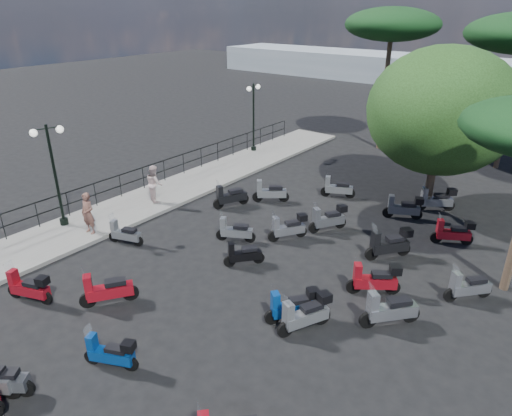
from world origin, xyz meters
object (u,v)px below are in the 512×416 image
Objects in this scene: broadleaf_tree at (442,111)px; scooter_12 at (111,353)px; scooter_3 at (230,197)px; scooter_19 at (305,315)px; scooter_9 at (235,231)px; scooter_14 at (288,228)px; scooter_21 at (389,244)px; scooter_10 at (337,188)px; scooter_7 at (107,290)px; scooter_22 at (436,200)px; scooter_15 at (328,219)px; scooter_27 at (453,233)px; scooter_20 at (389,310)px; lamp_post_1 at (54,170)px; scooter_1 at (29,288)px; scooter_16 at (403,208)px; scooter_2 at (125,234)px; scooter_8 at (243,255)px; scooter_26 at (375,280)px; scooter_4 at (270,192)px; woman at (88,213)px; scooter_13 at (293,306)px; pedestrian_far at (154,183)px; scooter_25 at (468,287)px; pine_2 at (392,25)px; lamp_post_2 at (254,113)px.

scooter_12 is at bearing -100.46° from broadleaf_tree.
scooter_19 is (7.36, -5.29, 0.04)m from scooter_3.
scooter_9 is at bearing -4.42° from scooter_19.
scooter_21 is (3.73, 1.06, 0.05)m from scooter_14.
scooter_14 is at bearing -76.43° from scooter_9.
scooter_10 is 10.14m from scooter_19.
broadleaf_tree reaches higher than scooter_7.
scooter_15 is at bearing 112.54° from scooter_22.
scooter_10 is at bearing 46.16° from scooter_27.
scooter_12 is 7.73m from scooter_20.
lamp_post_1 is 2.75× the size of scooter_7.
lamp_post_1 is at bearing -133.70° from broadleaf_tree.
scooter_1 is 10.98m from scooter_20.
scooter_2 is at bearing 111.50° from scooter_16.
scooter_8 is 0.80× the size of scooter_26.
scooter_20 is 10.42m from broadleaf_tree.
scooter_7 is at bearing 31.36° from scooter_12.
scooter_15 is 0.99× the size of scooter_16.
scooter_7 is at bearing 146.48° from scooter_10.
scooter_4 reaches higher than scooter_27.
scooter_2 is at bearing -10.67° from scooter_7.
scooter_20 is at bearing 167.19° from scooter_15.
scooter_1 reaches higher than scooter_12.
scooter_1 is (2.35, -3.75, -0.51)m from woman.
broadleaf_tree is (8.00, 11.03, 3.94)m from scooter_2.
scooter_10 is at bearing -5.61° from scooter_21.
scooter_7 is at bearing 68.18° from scooter_13.
scooter_13 is 0.97× the size of scooter_27.
scooter_9 is 7.50m from scooter_16.
pedestrian_far is 12.81m from scooter_22.
scooter_22 is (2.86, 4.70, 0.02)m from scooter_15.
scooter_21 is 1.07× the size of scooter_27.
scooter_22 is (5.28, 7.76, 0.09)m from scooter_9.
scooter_7 is at bearing 80.12° from scooter_25.
scooter_12 is (0.52, -5.97, 0.04)m from scooter_8.
pine_2 is (-0.84, 15.40, 6.99)m from scooter_9.
lamp_post_2 is 2.51× the size of scooter_3.
scooter_12 is (1.91, -7.15, 0.01)m from scooter_9.
scooter_14 is at bearing -80.29° from pine_2.
lamp_post_2 reaches higher than scooter_22.
scooter_26 is at bearing 32.67° from lamp_post_1.
scooter_10 is (2.23, 2.44, -0.02)m from scooter_4.
scooter_15 is at bearing -64.12° from scooter_8.
scooter_1 is 9.38m from scooter_3.
lamp_post_1 is 13.11m from lamp_post_2.
scooter_27 is 0.20× the size of broadleaf_tree.
broadleaf_tree reaches higher than scooter_4.
scooter_7 is (4.84, -6.12, -0.52)m from pedestrian_far.
pine_2 is at bearing -24.26° from scooter_20.
scooter_22 reaches higher than scooter_26.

